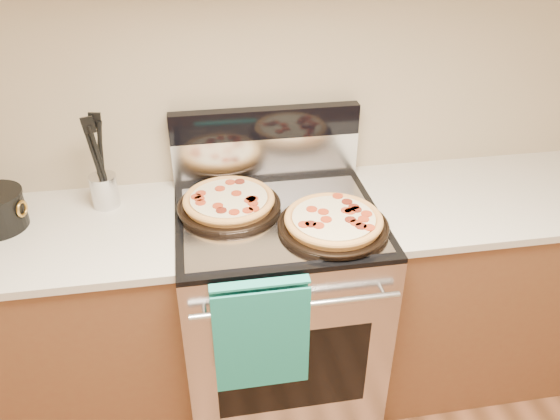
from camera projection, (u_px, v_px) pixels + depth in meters
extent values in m
plane|color=tan|center=(263.00, 73.00, 2.10)|extent=(4.00, 0.00, 4.00)
cube|color=#B7B7BC|center=(278.00, 310.00, 2.28)|extent=(0.76, 0.68, 0.90)
cube|color=black|center=(293.00, 371.00, 2.00)|extent=(0.56, 0.01, 0.40)
cube|color=black|center=(278.00, 217.00, 2.04)|extent=(0.76, 0.68, 0.02)
cube|color=silver|center=(266.00, 157.00, 2.25)|extent=(0.76, 0.06, 0.18)
cube|color=black|center=(265.00, 123.00, 2.17)|extent=(0.76, 0.06, 0.12)
cylinder|color=silver|center=(297.00, 306.00, 1.78)|extent=(0.70, 0.03, 0.03)
cube|color=gray|center=(279.00, 218.00, 2.01)|extent=(0.70, 0.55, 0.01)
cube|color=brown|center=(61.00, 332.00, 2.19)|extent=(1.00, 0.62, 0.88)
cube|color=beige|center=(34.00, 238.00, 1.95)|extent=(1.02, 0.64, 0.03)
cube|color=brown|center=(471.00, 285.00, 2.43)|extent=(1.00, 0.62, 0.88)
cube|color=beige|center=(492.00, 197.00, 2.19)|extent=(1.02, 0.64, 0.03)
cylinder|color=silver|center=(105.00, 191.00, 2.08)|extent=(0.12, 0.12, 0.13)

